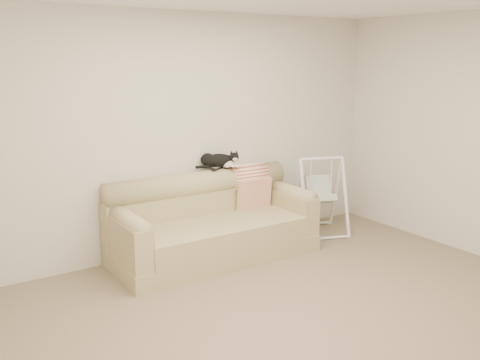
# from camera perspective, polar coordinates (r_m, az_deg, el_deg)

# --- Properties ---
(ground_plane) EXTENTS (5.00, 5.00, 0.00)m
(ground_plane) POSITION_cam_1_polar(r_m,az_deg,el_deg) (4.68, 6.77, -14.02)
(ground_plane) COLOR #746653
(ground_plane) RESTS_ON ground
(room_shell) EXTENTS (5.04, 4.04, 2.60)m
(room_shell) POSITION_cam_1_polar(r_m,az_deg,el_deg) (4.22, 7.32, 4.81)
(room_shell) COLOR silver
(room_shell) RESTS_ON ground
(sofa) EXTENTS (2.20, 0.93, 0.90)m
(sofa) POSITION_cam_1_polar(r_m,az_deg,el_deg) (5.80, -3.11, -4.81)
(sofa) COLOR tan
(sofa) RESTS_ON ground
(remote_a) EXTENTS (0.18, 0.13, 0.03)m
(remote_a) POSITION_cam_1_polar(r_m,az_deg,el_deg) (5.97, -2.46, 1.26)
(remote_a) COLOR black
(remote_a) RESTS_ON sofa
(remote_b) EXTENTS (0.18, 0.08, 0.02)m
(remote_b) POSITION_cam_1_polar(r_m,az_deg,el_deg) (6.06, -0.94, 1.41)
(remote_b) COLOR black
(remote_b) RESTS_ON sofa
(tuxedo_cat) EXTENTS (0.49, 0.35, 0.20)m
(tuxedo_cat) POSITION_cam_1_polar(r_m,az_deg,el_deg) (5.99, -2.30, 2.12)
(tuxedo_cat) COLOR black
(tuxedo_cat) RESTS_ON sofa
(throw_blanket) EXTENTS (0.44, 0.38, 0.58)m
(throw_blanket) POSITION_cam_1_polar(r_m,az_deg,el_deg) (6.21, 0.79, -0.02)
(throw_blanket) COLOR #C44439
(throw_blanket) RESTS_ON sofa
(baby_swing) EXTENTS (0.75, 0.78, 0.96)m
(baby_swing) POSITION_cam_1_polar(r_m,az_deg,el_deg) (6.62, 8.54, -1.59)
(baby_swing) COLOR white
(baby_swing) RESTS_ON ground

